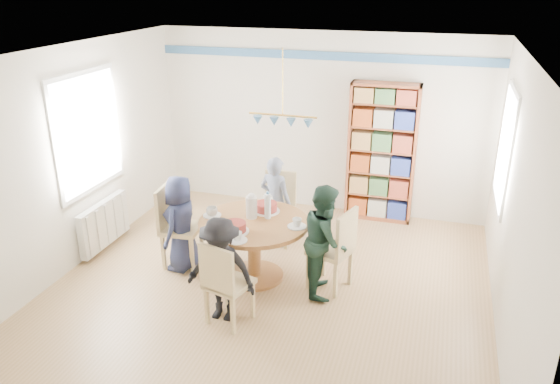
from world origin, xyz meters
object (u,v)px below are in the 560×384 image
at_px(person_left, 181,223).
at_px(bookshelf, 382,154).
at_px(chair_right, 337,246).
at_px(person_right, 325,240).
at_px(radiator, 104,224).
at_px(person_near, 221,270).
at_px(dining_table, 254,236).
at_px(chair_left, 175,222).
at_px(chair_near, 224,281).
at_px(chair_far, 279,204).
at_px(person_far, 275,201).

bearing_deg(person_left, bookshelf, 138.39).
xyz_separation_m(chair_right, person_right, (-0.12, -0.08, 0.10)).
bearing_deg(radiator, person_left, -8.47).
distance_m(person_right, person_near, 1.25).
height_order(dining_table, chair_right, chair_right).
xyz_separation_m(chair_right, person_left, (-1.92, -0.07, 0.05)).
xyz_separation_m(radiator, person_left, (1.24, -0.18, 0.26)).
xyz_separation_m(radiator, dining_table, (2.17, -0.15, 0.21)).
bearing_deg(person_right, chair_right, -66.98).
height_order(radiator, person_left, person_left).
xyz_separation_m(chair_left, chair_near, (1.09, -1.05, -0.04)).
bearing_deg(person_right, dining_table, 75.85).
distance_m(chair_near, person_left, 1.37).
bearing_deg(person_right, chair_far, 27.84).
height_order(dining_table, person_far, person_far).
height_order(chair_far, bookshelf, bookshelf).
bearing_deg(dining_table, bookshelf, 61.35).
bearing_deg(chair_near, dining_table, 91.75).
xyz_separation_m(radiator, chair_near, (2.20, -1.15, 0.18)).
bearing_deg(person_far, chair_left, 53.88).
bearing_deg(radiator, chair_left, -5.34).
relative_size(chair_left, person_far, 0.83).
distance_m(chair_near, person_far, 1.92).
bearing_deg(chair_near, chair_far, 91.44).
relative_size(person_left, person_right, 0.93).
distance_m(dining_table, person_far, 0.92).
xyz_separation_m(chair_left, chair_right, (2.05, -0.01, -0.02)).
bearing_deg(bookshelf, person_left, -133.73).
bearing_deg(person_far, bookshelf, -120.06).
relative_size(dining_table, person_far, 1.04).
relative_size(radiator, person_right, 0.76).
xyz_separation_m(radiator, person_far, (2.15, 0.77, 0.27)).
bearing_deg(person_near, person_far, 90.58).
bearing_deg(dining_table, person_left, -177.77).
xyz_separation_m(person_right, person_near, (-0.92, -0.84, -0.07)).
bearing_deg(person_right, radiator, 75.28).
relative_size(radiator, dining_table, 0.77).
xyz_separation_m(chair_right, chair_far, (-1.01, 1.03, -0.02)).
height_order(chair_near, person_left, person_left).
height_order(dining_table, person_left, person_left).
xyz_separation_m(chair_near, bookshelf, (1.17, 3.19, 0.48)).
relative_size(chair_far, person_right, 0.74).
bearing_deg(chair_far, dining_table, -88.86).
height_order(chair_left, bookshelf, bookshelf).
distance_m(chair_right, chair_near, 1.41).
xyz_separation_m(chair_left, person_far, (1.04, 0.88, 0.05)).
relative_size(radiator, person_near, 0.86).
xyz_separation_m(dining_table, person_left, (-0.93, -0.04, 0.05)).
bearing_deg(dining_table, chair_left, 177.61).
relative_size(dining_table, chair_near, 1.36).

